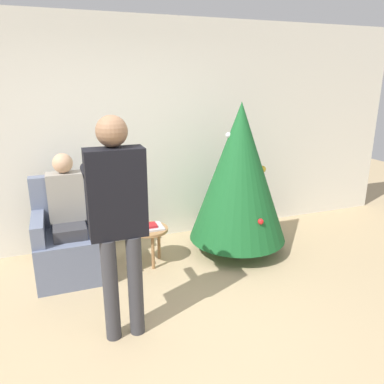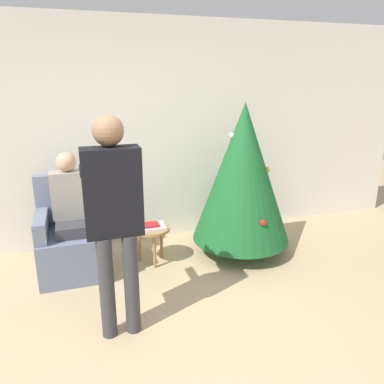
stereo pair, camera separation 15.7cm
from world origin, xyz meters
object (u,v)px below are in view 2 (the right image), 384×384
armchair (74,239)px  side_stool (151,233)px  person_seated (71,208)px  person_standing (114,208)px  christmas_tree (243,173)px

armchair → side_stool: 0.83m
armchair → side_stool: (0.83, -0.08, 0.00)m
person_seated → person_standing: 1.23m
armchair → side_stool: size_ratio=2.43×
christmas_tree → armchair: christmas_tree is taller
person_standing → side_stool: person_standing is taller
christmas_tree → side_stool: christmas_tree is taller
person_standing → side_stool: (0.49, 1.08, -0.71)m
person_seated → side_stool: 0.90m
armchair → side_stool: bearing=-5.5°
christmas_tree → armchair: (-1.90, 0.13, -0.61)m
person_standing → side_stool: bearing=65.6°
armchair → person_seated: size_ratio=0.79×
armchair → person_standing: (0.34, -1.16, 0.71)m
christmas_tree → armchair: bearing=176.2°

